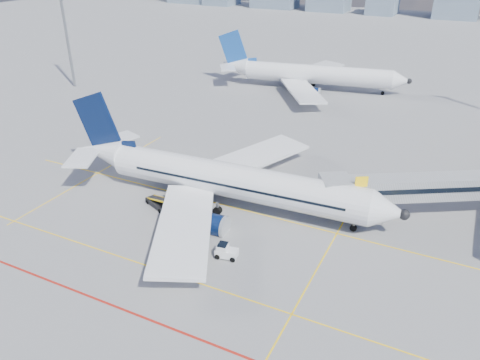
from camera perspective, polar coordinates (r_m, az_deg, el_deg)
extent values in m
plane|color=slate|center=(51.27, -6.11, -7.08)|extent=(420.00, 420.00, 0.00)
cube|color=yellow|center=(57.09, -1.87, -3.08)|extent=(60.00, 0.18, 0.01)
cube|color=yellow|center=(47.32, -10.01, -10.66)|extent=(80.00, 0.15, 0.01)
cube|color=yellow|center=(48.05, 9.75, -9.98)|extent=(0.15, 28.00, 0.01)
cube|color=yellow|center=(67.85, -16.95, 0.81)|extent=(0.15, 30.00, 0.01)
cube|color=#9C170E|center=(43.85, -14.69, -14.79)|extent=(90.00, 0.25, 0.01)
cube|color=#95989D|center=(57.19, 22.29, -0.77)|extent=(20.84, 13.93, 2.60)
cube|color=black|center=(57.10, 22.32, -0.59)|extent=(20.52, 13.82, 0.55)
cube|color=#95989D|center=(53.26, 11.51, -1.23)|extent=(4.49, 4.56, 3.00)
cube|color=black|center=(56.27, 16.04, -4.32)|extent=(2.20, 1.00, 0.70)
cylinder|color=slate|center=(55.60, 16.21, -3.13)|extent=(0.56, 0.56, 2.70)
cube|color=yellow|center=(51.77, 14.59, -0.20)|extent=(1.26, 0.82, 1.20)
cylinder|color=slate|center=(110.13, -20.52, 16.97)|extent=(0.56, 0.56, 25.00)
cube|color=slate|center=(230.30, 17.05, 20.10)|extent=(12.23, 15.45, 10.79)
cylinder|color=silver|center=(55.47, -0.59, -0.15)|extent=(31.97, 5.77, 4.13)
cone|color=silver|center=(51.73, 17.78, -3.71)|extent=(4.02, 4.32, 4.13)
sphere|color=black|center=(51.69, 19.40, -4.01)|extent=(1.22, 1.22, 1.17)
cone|color=silver|center=(64.79, -16.41, 3.41)|extent=(6.99, 4.48, 4.13)
cube|color=black|center=(51.53, 16.36, -2.87)|extent=(1.67, 1.67, 0.48)
cube|color=silver|center=(64.45, 1.56, 2.76)|extent=(11.43, 18.30, 0.61)
cube|color=silver|center=(49.33, -6.81, -5.63)|extent=(12.85, 18.09, 0.61)
cylinder|color=#08163C|center=(61.82, 1.28, 0.29)|extent=(3.94, 2.63, 2.44)
cylinder|color=#08163C|center=(52.08, -3.87, -5.28)|extent=(3.94, 2.63, 2.44)
cylinder|color=silver|center=(61.17, 3.03, -0.04)|extent=(0.50, 2.52, 2.50)
cylinder|color=silver|center=(51.32, -1.86, -5.77)|extent=(0.50, 2.52, 2.50)
cube|color=#08163C|center=(63.49, -16.84, 6.43)|extent=(7.27, 0.71, 9.04)
cube|color=#08163C|center=(62.85, -14.73, 4.00)|extent=(5.99, 0.63, 2.28)
cube|color=silver|center=(67.31, -14.96, 4.83)|extent=(4.94, 6.65, 0.23)
cube|color=silver|center=(62.60, -18.66, 2.61)|extent=(5.39, 6.72, 0.23)
cylinder|color=slate|center=(53.22, 13.70, -5.24)|extent=(0.29, 0.29, 1.80)
cylinder|color=black|center=(53.49, 13.64, -5.71)|extent=(0.77, 0.32, 0.76)
cylinder|color=slate|center=(59.24, -0.44, -1.00)|extent=(0.34, 0.34, 1.60)
cylinder|color=black|center=(59.38, -0.44, -1.25)|extent=(1.03, 0.70, 1.00)
cylinder|color=slate|center=(54.89, -2.76, -3.47)|extent=(0.34, 0.34, 1.60)
cylinder|color=black|center=(55.04, -2.76, -3.74)|extent=(1.03, 0.70, 1.00)
cube|color=black|center=(56.82, 0.73, 0.91)|extent=(26.04, 1.44, 0.28)
cube|color=black|center=(53.48, -0.97, -0.86)|extent=(26.04, 1.44, 0.28)
cylinder|color=silver|center=(104.22, 9.41, 12.57)|extent=(31.20, 9.20, 4.03)
cone|color=silver|center=(103.56, 19.12, 11.38)|extent=(4.34, 4.60, 4.03)
sphere|color=black|center=(103.64, 19.92, 11.26)|extent=(1.31, 1.31, 1.14)
cone|color=silver|center=(107.99, -0.75, 13.73)|extent=(7.19, 5.09, 4.03)
cube|color=black|center=(103.37, 18.41, 11.78)|extent=(1.79, 1.79, 0.46)
cube|color=silver|center=(113.63, 9.26, 13.19)|extent=(9.41, 17.83, 0.60)
cube|color=silver|center=(95.83, 7.62, 10.74)|extent=(13.93, 17.15, 0.60)
cylinder|color=#08163C|center=(110.63, 9.50, 12.11)|extent=(4.06, 2.97, 2.37)
cylinder|color=#08163C|center=(99.18, 8.50, 10.46)|extent=(4.06, 2.97, 2.37)
cylinder|color=silver|center=(110.42, 10.53, 12.00)|extent=(0.77, 2.46, 2.44)
cylinder|color=silver|center=(98.94, 9.64, 10.34)|extent=(0.77, 2.46, 2.44)
cube|color=#154696|center=(107.23, -0.76, 15.58)|extent=(7.03, 1.52, 8.80)
cube|color=#154696|center=(107.05, 0.55, 14.21)|extent=(5.79, 1.29, 2.22)
cube|color=silver|center=(111.10, -0.44, 14.30)|extent=(4.25, 6.31, 0.23)
cube|color=silver|center=(104.96, -1.52, 13.54)|extent=(5.67, 6.55, 0.23)
cylinder|color=black|center=(107.63, 8.95, 11.52)|extent=(1.10, 0.81, 1.00)
cylinder|color=black|center=(102.50, 8.49, 10.77)|extent=(1.10, 0.81, 1.00)
cylinder|color=black|center=(104.21, 16.99, 10.10)|extent=(0.80, 0.40, 0.76)
cube|color=silver|center=(47.89, -1.64, -8.86)|extent=(2.41, 1.57, 0.81)
cube|color=silver|center=(47.64, -2.11, -8.17)|extent=(1.19, 1.32, 0.61)
cube|color=black|center=(47.53, -2.12, -7.97)|extent=(1.08, 1.25, 0.36)
cylinder|color=black|center=(47.84, -2.78, -9.32)|extent=(0.60, 0.31, 0.57)
cylinder|color=black|center=(48.70, -2.34, -8.58)|extent=(0.60, 0.31, 0.57)
cylinder|color=black|center=(47.41, -0.90, -9.67)|extent=(0.60, 0.31, 0.57)
cylinder|color=black|center=(48.27, -0.49, -8.92)|extent=(0.60, 0.31, 0.57)
cube|color=black|center=(50.69, -7.05, -7.19)|extent=(3.49, 1.99, 0.16)
cube|color=silver|center=(50.73, -7.79, -6.11)|extent=(1.63, 1.59, 1.42)
cube|color=silver|center=(49.77, -6.40, -6.74)|extent=(1.63, 1.59, 1.42)
cylinder|color=black|center=(51.16, -8.60, -7.15)|extent=(0.31, 0.18, 0.29)
cylinder|color=black|center=(51.90, -7.62, -6.52)|extent=(0.31, 0.18, 0.29)
cylinder|color=black|center=(49.66, -6.45, -8.16)|extent=(0.31, 0.18, 0.29)
cylinder|color=black|center=(50.43, -5.47, -7.49)|extent=(0.31, 0.18, 0.29)
cube|color=black|center=(57.42, -9.95, -2.87)|extent=(3.95, 2.70, 0.62)
cube|color=black|center=(56.43, -9.65, -2.33)|extent=(5.24, 2.92, 1.64)
cube|color=yellow|center=(56.64, -9.23, -2.17)|extent=(4.94, 2.18, 1.71)
cube|color=yellow|center=(56.22, -10.07, -2.48)|extent=(4.94, 2.18, 1.71)
cylinder|color=black|center=(58.32, -11.19, -2.64)|extent=(0.57, 0.41, 0.53)
cylinder|color=black|center=(58.84, -10.15, -2.26)|extent=(0.57, 0.41, 0.53)
cylinder|color=black|center=(56.15, -9.73, -3.75)|extent=(0.57, 0.41, 0.53)
cylinder|color=black|center=(56.68, -8.66, -3.34)|extent=(0.57, 0.41, 0.53)
imported|color=yellow|center=(47.89, -4.91, -8.46)|extent=(0.75, 0.77, 1.79)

